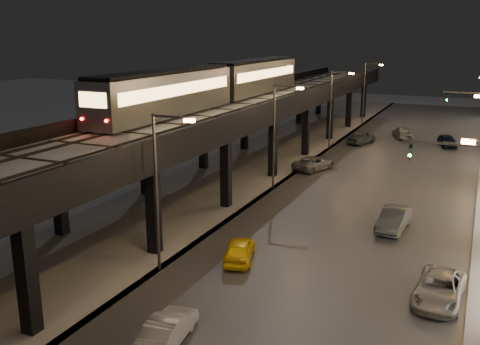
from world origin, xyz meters
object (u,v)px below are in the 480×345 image
at_px(car_onc_silver, 394,220).
at_px(car_onc_dark, 439,290).
at_px(car_far_white, 361,138).
at_px(car_onc_red, 447,141).
at_px(car_taxi, 239,250).
at_px(car_mid_dark, 402,133).
at_px(car_mid_silver, 314,163).
at_px(car_near_white, 168,330).
at_px(subway_train, 218,83).

distance_m(car_onc_silver, car_onc_dark, 10.16).
height_order(car_far_white, car_onc_red, car_far_white).
xyz_separation_m(car_taxi, car_mid_dark, (3.10, 43.51, 0.02)).
distance_m(car_mid_silver, car_onc_dark, 26.84).
relative_size(car_near_white, car_mid_dark, 0.83).
height_order(car_taxi, car_mid_dark, car_mid_dark).
bearing_deg(car_far_white, car_near_white, 110.40).
relative_size(car_onc_silver, car_onc_dark, 0.94).
xyz_separation_m(car_taxi, car_near_white, (0.79, -9.21, -0.02)).
height_order(car_taxi, car_onc_dark, car_taxi).
height_order(car_mid_silver, car_far_white, car_far_white).
relative_size(car_near_white, car_onc_dark, 0.82).
relative_size(car_near_white, car_far_white, 0.88).
bearing_deg(car_onc_red, car_far_white, 177.32).
xyz_separation_m(subway_train, car_mid_silver, (9.07, 2.77, -7.75)).
bearing_deg(car_onc_red, car_onc_silver, -108.91).
distance_m(car_far_white, car_onc_dark, 39.85).
xyz_separation_m(car_far_white, car_onc_dark, (12.10, -37.97, -0.10)).
relative_size(car_onc_dark, car_onc_red, 1.15).
relative_size(car_mid_silver, car_mid_dark, 1.03).
relative_size(subway_train, car_onc_red, 8.85).
distance_m(subway_train, car_mid_silver, 12.24).
bearing_deg(car_mid_dark, car_near_white, 69.06).
bearing_deg(car_onc_red, car_taxi, -118.88).
bearing_deg(car_mid_dark, car_onc_red, 129.74).
height_order(car_mid_silver, car_onc_red, car_onc_red).
bearing_deg(car_mid_silver, car_taxi, 114.51).
xyz_separation_m(car_taxi, car_mid_silver, (-2.39, 22.78, 0.01)).
bearing_deg(car_mid_silver, car_onc_silver, 144.29).
relative_size(subway_train, car_mid_silver, 7.52).
height_order(car_taxi, car_onc_silver, car_onc_silver).
height_order(car_mid_dark, car_onc_dark, car_mid_dark).
bearing_deg(car_onc_red, subway_train, -151.87).
bearing_deg(car_onc_dark, car_onc_red, 96.86).
distance_m(subway_train, car_onc_dark, 31.44).
distance_m(car_mid_dark, car_onc_dark, 44.61).
height_order(car_mid_silver, car_mid_dark, car_mid_dark).
xyz_separation_m(subway_train, car_near_white, (12.25, -29.22, -7.78)).
distance_m(car_near_white, car_onc_red, 49.84).
bearing_deg(car_mid_silver, car_far_white, -77.21).
bearing_deg(car_onc_red, car_mid_dark, 131.67).
height_order(car_mid_silver, car_onc_silver, car_onc_silver).
relative_size(car_mid_silver, car_onc_red, 1.18).
xyz_separation_m(subway_train, car_onc_red, (20.24, 19.98, -7.72)).
distance_m(car_mid_dark, car_far_white, 7.14).
height_order(subway_train, car_mid_dark, subway_train).
relative_size(car_taxi, car_mid_silver, 0.81).
height_order(car_near_white, car_onc_silver, car_onc_silver).
height_order(car_onc_silver, car_onc_dark, car_onc_silver).
bearing_deg(car_onc_silver, car_mid_silver, 130.03).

